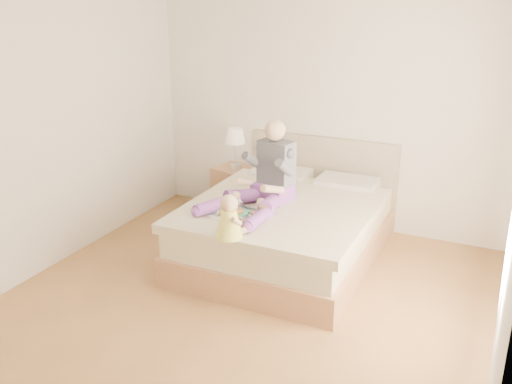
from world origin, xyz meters
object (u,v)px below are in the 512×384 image
at_px(nightstand, 236,190).
at_px(adult, 265,180).
at_px(bed, 289,226).
at_px(baby, 230,220).
at_px(tray, 242,214).

distance_m(nightstand, adult, 1.45).
height_order(bed, nightstand, bed).
xyz_separation_m(bed, adult, (-0.16, -0.23, 0.53)).
height_order(adult, baby, adult).
xyz_separation_m(tray, baby, (0.11, -0.43, 0.12)).
bearing_deg(baby, bed, 110.51).
bearing_deg(tray, adult, 90.45).
distance_m(tray, baby, 0.46).
height_order(bed, tray, bed).
bearing_deg(adult, nightstand, 141.21).
bearing_deg(nightstand, baby, -51.38).
distance_m(nightstand, baby, 2.11).
bearing_deg(baby, adult, 119.90).
bearing_deg(nightstand, adult, -37.89).
bearing_deg(nightstand, tray, -48.13).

